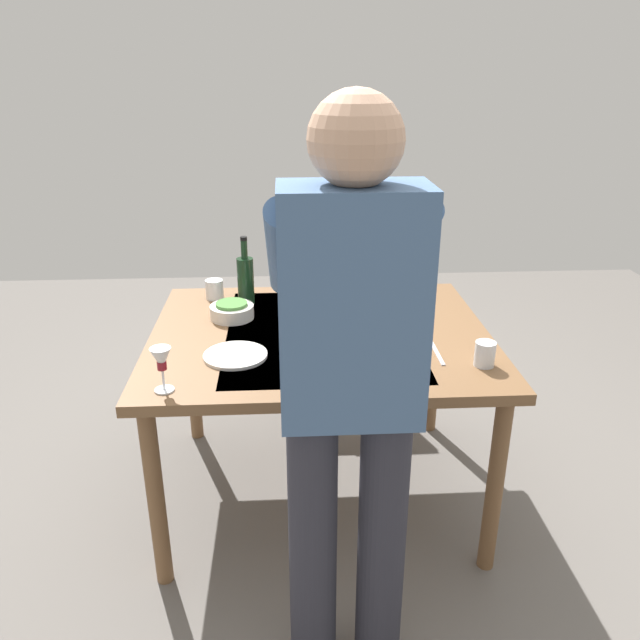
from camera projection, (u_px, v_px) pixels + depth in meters
ground_plane at (320, 490)px, 2.73m from camera, size 6.00×6.00×0.00m
dining_table at (320, 349)px, 2.47m from camera, size 1.32×1.08×0.76m
chair_near at (327, 303)px, 3.39m from camera, size 0.40×0.40×0.91m
person_server at (350, 383)px, 1.62m from camera, size 0.42×0.61×1.69m
wine_bottle at (246, 278)px, 2.70m from camera, size 0.07×0.07×0.30m
wine_glass_left at (161, 362)px, 1.96m from camera, size 0.07×0.07×0.15m
water_cup_near_left at (215, 289)px, 2.77m from camera, size 0.08×0.08×0.09m
water_cup_near_right at (337, 372)px, 2.01m from camera, size 0.07×0.07×0.10m
water_cup_far_left at (485, 354)px, 2.15m from camera, size 0.07×0.07×0.09m
serving_bowl_pasta at (356, 308)px, 2.59m from camera, size 0.30×0.30×0.07m
side_bowl_salad at (232, 310)px, 2.56m from camera, size 0.18×0.18×0.07m
dinner_plate_near at (235, 355)px, 2.23m from camera, size 0.23×0.23×0.01m
table_knife at (437, 353)px, 2.26m from camera, size 0.01×0.20×0.00m
table_fork at (376, 370)px, 2.13m from camera, size 0.08×0.17×0.00m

